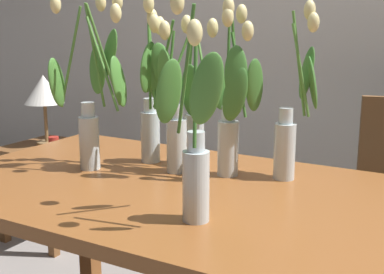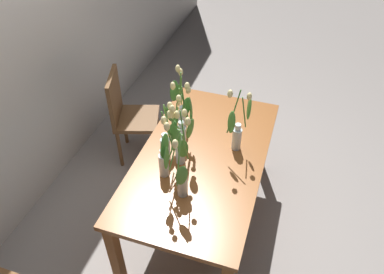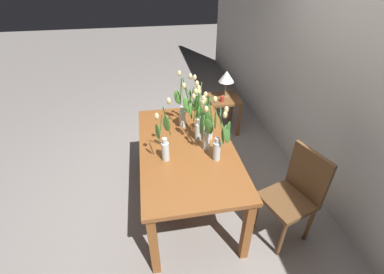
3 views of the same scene
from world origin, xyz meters
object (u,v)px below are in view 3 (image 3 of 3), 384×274
object	(u,v)px
side_table	(224,105)
pillar_candle	(222,99)
tulip_vase_4	(197,123)
tulip_vase_3	(207,123)
tulip_vase_6	(220,143)
dining_table	(187,154)
dining_chair	(296,192)
tulip_vase_1	(207,130)
tulip_vase_0	(200,117)
tulip_vase_2	(185,106)
table_lamp	(227,77)
tulip_vase_5	(164,142)

from	to	relation	value
side_table	pillar_candle	world-z (taller)	pillar_candle
tulip_vase_4	tulip_vase_3	bearing A→B (deg)	71.91
tulip_vase_3	tulip_vase_6	xyz separation A→B (m)	(0.34, 0.04, -0.01)
dining_table	dining_chair	world-z (taller)	dining_chair
tulip_vase_1	dining_chair	world-z (taller)	tulip_vase_1
tulip_vase_0	tulip_vase_1	bearing A→B (deg)	-0.88
tulip_vase_2	dining_chair	distance (m)	1.34
tulip_vase_3	side_table	distance (m)	1.46
side_table	table_lamp	distance (m)	0.43
tulip_vase_3	dining_chair	world-z (taller)	tulip_vase_3
tulip_vase_4	tulip_vase_6	size ratio (longest dim) A/B	0.96
tulip_vase_4	dining_table	bearing A→B (deg)	-43.85
dining_table	tulip_vase_3	size ratio (longest dim) A/B	3.11
tulip_vase_1	tulip_vase_4	size ratio (longest dim) A/B	1.05
side_table	table_lamp	bearing A→B (deg)	143.27
dining_table	table_lamp	bearing A→B (deg)	150.25
dining_table	tulip_vase_4	xyz separation A→B (m)	(-0.13, 0.12, 0.28)
dining_chair	table_lamp	xyz separation A→B (m)	(-1.92, -0.11, 0.33)
side_table	tulip_vase_5	bearing A→B (deg)	-33.31
tulip_vase_3	dining_chair	size ratio (longest dim) A/B	0.55
tulip_vase_0	side_table	size ratio (longest dim) A/B	1.05
tulip_vase_5	table_lamp	size ratio (longest dim) A/B	1.43
dining_chair	tulip_vase_4	bearing A→B (deg)	-131.04
tulip_vase_3	tulip_vase_4	distance (m)	0.10
tulip_vase_1	table_lamp	size ratio (longest dim) A/B	1.42
dining_table	tulip_vase_6	distance (m)	0.45
tulip_vase_2	tulip_vase_1	bearing A→B (deg)	15.92
pillar_candle	tulip_vase_4	bearing A→B (deg)	-27.64
tulip_vase_0	side_table	world-z (taller)	tulip_vase_0
tulip_vase_2	side_table	xyz separation A→B (m)	(-0.96, 0.72, -0.55)
pillar_candle	table_lamp	bearing A→B (deg)	148.84
tulip_vase_3	tulip_vase_4	bearing A→B (deg)	-108.09
tulip_vase_1	tulip_vase_2	distance (m)	0.48
tulip_vase_1	tulip_vase_3	bearing A→B (deg)	166.37
dining_table	tulip_vase_4	world-z (taller)	tulip_vase_4
tulip_vase_0	tulip_vase_5	bearing A→B (deg)	-46.02
tulip_vase_6	table_lamp	size ratio (longest dim) A/B	1.40
tulip_vase_3	dining_chair	distance (m)	1.02
tulip_vase_6	dining_chair	distance (m)	0.81
tulip_vase_6	dining_chair	xyz separation A→B (m)	(0.30, 0.64, -0.40)
tulip_vase_6	pillar_candle	world-z (taller)	tulip_vase_6
dining_table	tulip_vase_0	world-z (taller)	tulip_vase_0
tulip_vase_2	dining_chair	size ratio (longest dim) A/B	0.63
dining_table	tulip_vase_2	distance (m)	0.51
tulip_vase_4	tulip_vase_6	distance (m)	0.39
dining_chair	tulip_vase_5	bearing A→B (deg)	-109.69
table_lamp	tulip_vase_6	bearing A→B (deg)	-18.21
tulip_vase_0	tulip_vase_4	bearing A→B (deg)	-28.07
dining_chair	side_table	distance (m)	1.90
tulip_vase_1	tulip_vase_4	world-z (taller)	tulip_vase_1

